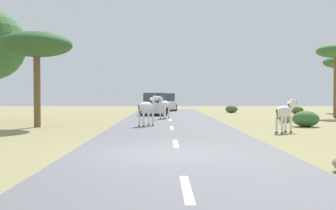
{
  "coord_description": "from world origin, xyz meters",
  "views": [
    {
      "loc": [
        -0.04,
        -10.48,
        1.65
      ],
      "look_at": [
        0.19,
        10.77,
        1.08
      ],
      "focal_mm": 41.17,
      "sensor_mm": 36.0,
      "label": 1
    }
  ],
  "objects_px": {
    "car_0": "(155,105)",
    "car_1": "(166,103)",
    "bush_2": "(231,109)",
    "rock_1": "(285,118)",
    "tree_4": "(37,46)",
    "bush_1": "(297,110)",
    "bush_0": "(306,119)",
    "tree_0": "(336,53)",
    "zebra_0": "(164,105)",
    "zebra_1": "(147,107)",
    "zebra_2": "(285,112)"
  },
  "relations": [
    {
      "from": "car_0",
      "to": "rock_1",
      "type": "bearing_deg",
      "value": -44.18
    },
    {
      "from": "bush_0",
      "to": "bush_1",
      "type": "distance_m",
      "value": 14.01
    },
    {
      "from": "car_1",
      "to": "tree_4",
      "type": "height_order",
      "value": "tree_4"
    },
    {
      "from": "tree_4",
      "to": "bush_1",
      "type": "height_order",
      "value": "tree_4"
    },
    {
      "from": "zebra_0",
      "to": "zebra_1",
      "type": "height_order",
      "value": "zebra_1"
    },
    {
      "from": "zebra_0",
      "to": "rock_1",
      "type": "bearing_deg",
      "value": -174.75
    },
    {
      "from": "zebra_1",
      "to": "bush_0",
      "type": "height_order",
      "value": "zebra_1"
    },
    {
      "from": "bush_1",
      "to": "bush_0",
      "type": "bearing_deg",
      "value": -107.42
    },
    {
      "from": "zebra_0",
      "to": "bush_2",
      "type": "relative_size",
      "value": 1.39
    },
    {
      "from": "zebra_1",
      "to": "bush_2",
      "type": "relative_size",
      "value": 1.43
    },
    {
      "from": "bush_0",
      "to": "car_0",
      "type": "bearing_deg",
      "value": 126.25
    },
    {
      "from": "zebra_0",
      "to": "tree_4",
      "type": "xyz_separation_m",
      "value": [
        -6.44,
        -5.8,
        3.15
      ]
    },
    {
      "from": "car_1",
      "to": "car_0",
      "type": "bearing_deg",
      "value": -99.09
    },
    {
      "from": "bush_0",
      "to": "bush_1",
      "type": "relative_size",
      "value": 1.25
    },
    {
      "from": "tree_0",
      "to": "bush_1",
      "type": "relative_size",
      "value": 4.91
    },
    {
      "from": "bush_0",
      "to": "bush_2",
      "type": "xyz_separation_m",
      "value": [
        -1.12,
        15.34,
        -0.07
      ]
    },
    {
      "from": "zebra_2",
      "to": "rock_1",
      "type": "bearing_deg",
      "value": 122.33
    },
    {
      "from": "zebra_2",
      "to": "tree_0",
      "type": "height_order",
      "value": "tree_0"
    },
    {
      "from": "zebra_2",
      "to": "bush_0",
      "type": "xyz_separation_m",
      "value": [
        2.03,
        3.05,
        -0.5
      ]
    },
    {
      "from": "tree_4",
      "to": "tree_0",
      "type": "bearing_deg",
      "value": 23.47
    },
    {
      "from": "tree_0",
      "to": "zebra_2",
      "type": "bearing_deg",
      "value": -122.91
    },
    {
      "from": "tree_0",
      "to": "rock_1",
      "type": "xyz_separation_m",
      "value": [
        -5.36,
        -5.26,
        -4.4
      ]
    },
    {
      "from": "zebra_1",
      "to": "car_0",
      "type": "distance_m",
      "value": 10.98
    },
    {
      "from": "car_1",
      "to": "tree_0",
      "type": "xyz_separation_m",
      "value": [
        12.3,
        -11.16,
        3.81
      ]
    },
    {
      "from": "bush_2",
      "to": "rock_1",
      "type": "relative_size",
      "value": 1.42
    },
    {
      "from": "zebra_2",
      "to": "zebra_1",
      "type": "bearing_deg",
      "value": -156.22
    },
    {
      "from": "tree_0",
      "to": "bush_0",
      "type": "xyz_separation_m",
      "value": [
        -5.21,
        -8.14,
        -4.25
      ]
    },
    {
      "from": "car_1",
      "to": "rock_1",
      "type": "xyz_separation_m",
      "value": [
        6.94,
        -16.42,
        -0.59
      ]
    },
    {
      "from": "car_0",
      "to": "tree_0",
      "type": "height_order",
      "value": "tree_0"
    },
    {
      "from": "car_1",
      "to": "tree_4",
      "type": "bearing_deg",
      "value": -111.69
    },
    {
      "from": "tree_0",
      "to": "bush_1",
      "type": "height_order",
      "value": "tree_0"
    },
    {
      "from": "bush_2",
      "to": "zebra_0",
      "type": "bearing_deg",
      "value": -122.62
    },
    {
      "from": "car_0",
      "to": "car_1",
      "type": "height_order",
      "value": "same"
    },
    {
      "from": "zebra_1",
      "to": "car_1",
      "type": "bearing_deg",
      "value": 124.93
    },
    {
      "from": "zebra_1",
      "to": "zebra_2",
      "type": "height_order",
      "value": "zebra_1"
    },
    {
      "from": "zebra_0",
      "to": "tree_4",
      "type": "bearing_deg",
      "value": 69.02
    },
    {
      "from": "tree_4",
      "to": "bush_2",
      "type": "relative_size",
      "value": 4.29
    },
    {
      "from": "zebra_1",
      "to": "tree_4",
      "type": "xyz_separation_m",
      "value": [
        -5.59,
        -0.03,
        3.12
      ]
    },
    {
      "from": "zebra_0",
      "to": "bush_2",
      "type": "xyz_separation_m",
      "value": [
        6.16,
        9.62,
        -0.64
      ]
    },
    {
      "from": "car_0",
      "to": "tree_4",
      "type": "distance_m",
      "value": 12.83
    },
    {
      "from": "car_0",
      "to": "tree_0",
      "type": "bearing_deg",
      "value": -10.4
    },
    {
      "from": "car_1",
      "to": "bush_1",
      "type": "xyz_separation_m",
      "value": [
        11.29,
        -5.93,
        -0.52
      ]
    },
    {
      "from": "bush_1",
      "to": "rock_1",
      "type": "height_order",
      "value": "bush_1"
    },
    {
      "from": "zebra_2",
      "to": "tree_4",
      "type": "xyz_separation_m",
      "value": [
        -11.69,
        2.96,
        3.22
      ]
    },
    {
      "from": "zebra_0",
      "to": "zebra_2",
      "type": "distance_m",
      "value": 10.22
    },
    {
      "from": "bush_0",
      "to": "rock_1",
      "type": "xyz_separation_m",
      "value": [
        -0.16,
        2.87,
        -0.15
      ]
    },
    {
      "from": "zebra_1",
      "to": "rock_1",
      "type": "distance_m",
      "value": 8.53
    },
    {
      "from": "zebra_1",
      "to": "bush_2",
      "type": "distance_m",
      "value": 16.92
    },
    {
      "from": "tree_4",
      "to": "bush_2",
      "type": "height_order",
      "value": "tree_4"
    },
    {
      "from": "zebra_2",
      "to": "car_1",
      "type": "height_order",
      "value": "car_1"
    }
  ]
}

